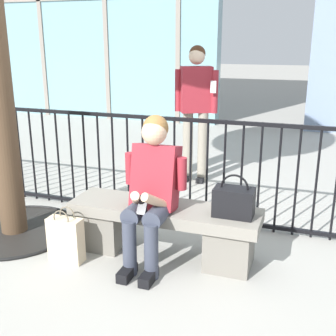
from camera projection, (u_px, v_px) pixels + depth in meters
ground_plane at (164, 254)px, 3.63m from camera, size 60.00×60.00×0.00m
stone_bench at (164, 226)px, 3.56m from camera, size 1.60×0.44×0.45m
seated_person_with_phone at (152, 187)px, 3.35m from camera, size 0.52×0.66×1.21m
handbag_on_bench at (234, 201)px, 3.28m from camera, size 0.31×0.19×0.34m
shopping_bag at (66, 239)px, 3.48m from camera, size 0.29×0.13×0.47m
bystander_further_back at (196, 104)px, 5.29m from camera, size 0.55×0.36×1.71m
plaza_railing at (190, 170)px, 4.17m from camera, size 8.79×0.04×1.06m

